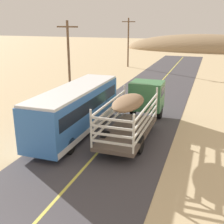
% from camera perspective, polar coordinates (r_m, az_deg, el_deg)
% --- Properties ---
extents(livestock_truck, '(2.53, 9.70, 3.02)m').
position_cam_1_polar(livestock_truck, '(21.01, 5.67, 1.84)').
color(livestock_truck, '#3F7F4C').
rests_on(livestock_truck, road_surface).
extents(bus, '(2.54, 10.00, 3.21)m').
position_cam_1_polar(bus, '(19.82, -7.14, 0.68)').
color(bus, '#3872C6').
rests_on(bus, road_surface).
extents(power_pole_mid, '(2.20, 0.24, 7.54)m').
position_cam_1_polar(power_pole_mid, '(29.08, -8.61, 10.73)').
color(power_pole_mid, brown).
rests_on(power_pole_mid, ground).
extents(power_pole_far, '(2.20, 0.24, 7.90)m').
position_cam_1_polar(power_pole_far, '(48.86, 3.25, 13.91)').
color(power_pole_far, brown).
rests_on(power_pole_far, ground).
extents(distant_hill, '(42.51, 19.71, 8.10)m').
position_cam_1_polar(distant_hill, '(82.27, 17.98, 11.71)').
color(distant_hill, '#997C5A').
rests_on(distant_hill, ground).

